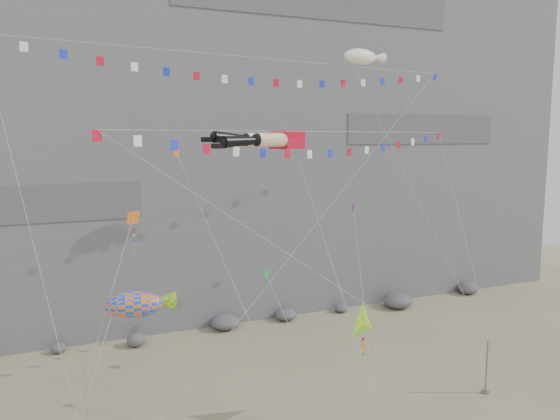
# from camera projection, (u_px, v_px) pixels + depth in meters

# --- Properties ---
(ground) EXTENTS (120.00, 120.00, 0.00)m
(ground) POSITION_uv_depth(u_px,v_px,m) (308.00, 417.00, 33.83)
(ground) COLOR #988D68
(ground) RESTS_ON ground
(cliff) EXTENTS (80.00, 28.00, 50.00)m
(cliff) POSITION_uv_depth(u_px,v_px,m) (181.00, 65.00, 59.59)
(cliff) COLOR slate
(cliff) RESTS_ON ground
(talus_boulders) EXTENTS (60.00, 3.00, 1.20)m
(talus_boulders) POSITION_uv_depth(u_px,v_px,m) (225.00, 322.00, 49.23)
(talus_boulders) COLOR #5E5E63
(talus_boulders) RESTS_ON ground
(anchor_pole_right) EXTENTS (0.12, 0.12, 3.70)m
(anchor_pole_right) POSITION_uv_depth(u_px,v_px,m) (487.00, 367.00, 36.75)
(anchor_pole_right) COLOR slate
(anchor_pole_right) RESTS_ON ground
(legs_kite) EXTENTS (7.16, 13.17, 20.81)m
(legs_kite) POSITION_uv_depth(u_px,v_px,m) (264.00, 140.00, 34.64)
(legs_kite) COLOR red
(legs_kite) RESTS_ON ground
(flag_banner_upper) EXTENTS (35.17, 14.93, 28.89)m
(flag_banner_upper) POSITION_uv_depth(u_px,v_px,m) (264.00, 59.00, 38.93)
(flag_banner_upper) COLOR red
(flag_banner_upper) RESTS_ON ground
(flag_banner_lower) EXTENTS (29.33, 12.72, 21.58)m
(flag_banner_lower) POSITION_uv_depth(u_px,v_px,m) (321.00, 132.00, 36.16)
(flag_banner_lower) COLOR red
(flag_banner_lower) RESTS_ON ground
(harlequin_kite) EXTENTS (6.29, 8.22, 15.63)m
(harlequin_kite) POSITION_uv_depth(u_px,v_px,m) (133.00, 219.00, 31.10)
(harlequin_kite) COLOR red
(harlequin_kite) RESTS_ON ground
(fish_windsock) EXTENTS (6.94, 5.72, 10.87)m
(fish_windsock) POSITION_uv_depth(u_px,v_px,m) (134.00, 305.00, 28.29)
(fish_windsock) COLOR orange
(fish_windsock) RESTS_ON ground
(delta_kite) EXTENTS (3.26, 6.66, 8.66)m
(delta_kite) POSITION_uv_depth(u_px,v_px,m) (364.00, 324.00, 32.81)
(delta_kite) COLOR yellow
(delta_kite) RESTS_ON ground
(blimp_windsock) EXTENTS (7.55, 12.44, 26.63)m
(blimp_windsock) POSITION_uv_depth(u_px,v_px,m) (361.00, 57.00, 42.56)
(blimp_windsock) COLOR white
(blimp_windsock) RESTS_ON ground
(small_kite_a) EXTENTS (4.78, 12.66, 20.56)m
(small_kite_a) POSITION_uv_depth(u_px,v_px,m) (179.00, 159.00, 35.04)
(small_kite_a) COLOR orange
(small_kite_a) RESTS_ON ground
(small_kite_b) EXTENTS (5.51, 12.09, 17.36)m
(small_kite_b) POSITION_uv_depth(u_px,v_px,m) (354.00, 210.00, 39.05)
(small_kite_b) COLOR #AE20BC
(small_kite_b) RESTS_ON ground
(small_kite_c) EXTENTS (2.23, 8.63, 11.99)m
(small_kite_c) POSITION_uv_depth(u_px,v_px,m) (267.00, 277.00, 33.74)
(small_kite_c) COLOR green
(small_kite_c) RESTS_ON ground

